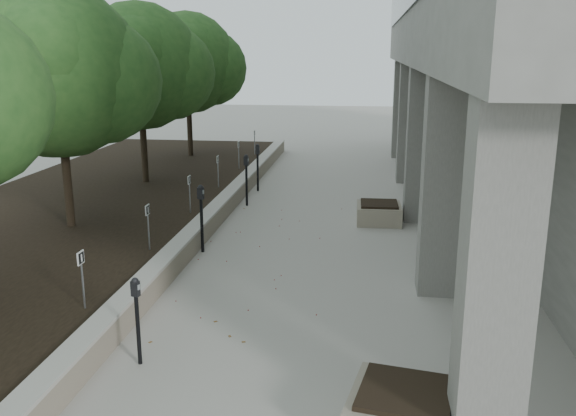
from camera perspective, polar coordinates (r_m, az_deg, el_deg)
The scene contains 18 objects.
retaining_wall at distance 15.24m, azimuth -7.61°, elevation -1.52°, with size 0.39×26.00×0.50m, color #A0937F, non-canonical shape.
planting_bed at distance 16.58m, azimuth -19.98°, elevation -1.15°, with size 7.00×26.00×0.40m, color black.
crabapple_tree_3 at distance 14.88m, azimuth -20.28°, elevation 8.60°, with size 4.60×4.00×5.44m, color #244F1E, non-canonical shape.
crabapple_tree_4 at distance 19.44m, azimuth -13.46°, elevation 10.26°, with size 4.60×4.00×5.44m, color #244F1E, non-canonical shape.
crabapple_tree_5 at distance 24.17m, azimuth -9.24°, elevation 11.22°, with size 4.60×4.00×5.44m, color #244F1E, non-canonical shape.
parking_sign_3 at distance 10.32m, azimuth -18.47°, elevation -6.35°, with size 0.04×0.22×0.96m, color black, non-canonical shape.
parking_sign_4 at distance 12.94m, azimuth -12.79°, elevation -1.76°, with size 0.04×0.22×0.96m, color black, non-canonical shape.
parking_sign_5 at distance 15.69m, azimuth -9.08°, elevation 1.26°, with size 0.04×0.22×0.96m, color black, non-canonical shape.
parking_sign_6 at distance 18.52m, azimuth -6.48°, elevation 3.37°, with size 0.04×0.22×0.96m, color black, non-canonical shape.
parking_sign_7 at distance 21.40m, azimuth -4.57°, elevation 4.91°, with size 0.04×0.22×0.96m, color black, non-canonical shape.
parking_sign_8 at distance 24.31m, azimuth -3.11°, elevation 6.08°, with size 0.04×0.22×0.96m, color black, non-canonical shape.
parking_meter_2 at distance 9.16m, azimuth -13.74°, elevation -10.15°, with size 0.13×0.09×1.33m, color black, non-canonical shape.
parking_meter_3 at distance 13.79m, azimuth -8.00°, elevation -0.98°, with size 0.15×0.11×1.54m, color black, non-canonical shape.
parking_meter_4 at distance 17.82m, azimuth -3.86°, elevation 2.58°, with size 0.15×0.11×1.51m, color black, non-canonical shape.
parking_meter_5 at distance 19.68m, azimuth -2.82°, elevation 3.75°, with size 0.15×0.11×1.52m, color black, non-canonical shape.
planter_front at distance 7.72m, azimuth 10.71°, elevation -18.08°, with size 1.25×1.25×0.58m, color #A0937F, non-canonical shape.
planter_back at distance 16.32m, azimuth 8.40°, elevation -0.41°, with size 1.14×1.14×0.53m, color #A0937F, non-canonical shape.
berry_scatter at distance 11.26m, azimuth -4.25°, elevation -8.58°, with size 3.30×14.10×0.02m, color maroon, non-canonical shape.
Camera 1 is at (2.05, -5.14, 4.41)m, focal length 38.44 mm.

